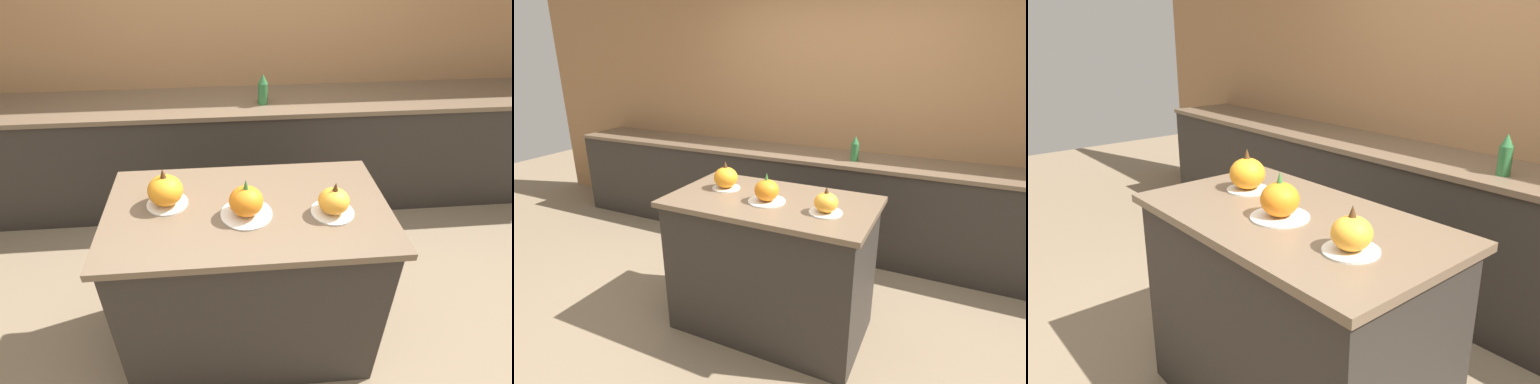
{
  "view_description": "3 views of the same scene",
  "coord_description": "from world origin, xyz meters",
  "views": [
    {
      "loc": [
        -0.09,
        -1.49,
        2.09
      ],
      "look_at": [
        0.04,
        0.04,
        1.02
      ],
      "focal_mm": 28.0,
      "sensor_mm": 36.0,
      "label": 1
    },
    {
      "loc": [
        1.03,
        -2.17,
        1.85
      ],
      "look_at": [
        -0.02,
        0.02,
        1.0
      ],
      "focal_mm": 28.0,
      "sensor_mm": 36.0,
      "label": 2
    },
    {
      "loc": [
        1.4,
        -1.22,
        1.67
      ],
      "look_at": [
        0.01,
        -0.05,
        1.07
      ],
      "focal_mm": 35.0,
      "sensor_mm": 36.0,
      "label": 3
    }
  ],
  "objects": [
    {
      "name": "pumpkin_cake_center",
      "position": [
        -0.01,
        -0.05,
        1.03
      ],
      "size": [
        0.24,
        0.24,
        0.19
      ],
      "color": "silver",
      "rests_on": "kitchen_island"
    },
    {
      "name": "kitchen_island",
      "position": [
        0.0,
        0.0,
        0.48
      ],
      "size": [
        1.33,
        0.75,
        0.96
      ],
      "color": "#2D2823",
      "rests_on": "ground_plane"
    },
    {
      "name": "back_counter",
      "position": [
        0.0,
        1.4,
        0.46
      ],
      "size": [
        6.0,
        0.6,
        0.93
      ],
      "color": "#2D2823",
      "rests_on": "ground_plane"
    },
    {
      "name": "pumpkin_cake_right",
      "position": [
        0.39,
        -0.07,
        1.02
      ],
      "size": [
        0.2,
        0.2,
        0.17
      ],
      "color": "silver",
      "rests_on": "kitchen_island"
    },
    {
      "name": "ground_plane",
      "position": [
        0.0,
        0.0,
        0.0
      ],
      "size": [
        12.0,
        12.0,
        0.0
      ],
      "primitive_type": "plane",
      "color": "#847056"
    },
    {
      "name": "pumpkin_cake_left",
      "position": [
        -0.38,
        0.06,
        1.03
      ],
      "size": [
        0.19,
        0.19,
        0.2
      ],
      "color": "silver",
      "rests_on": "kitchen_island"
    },
    {
      "name": "wall_back",
      "position": [
        0.0,
        1.73,
        1.25
      ],
      "size": [
        8.0,
        0.06,
        2.5
      ],
      "color": "#9E7047",
      "rests_on": "ground_plane"
    },
    {
      "name": "bottle_tall",
      "position": [
        0.21,
        1.31,
        1.03
      ],
      "size": [
        0.07,
        0.07,
        0.23
      ],
      "color": "#2D6B38",
      "rests_on": "back_counter"
    }
  ]
}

